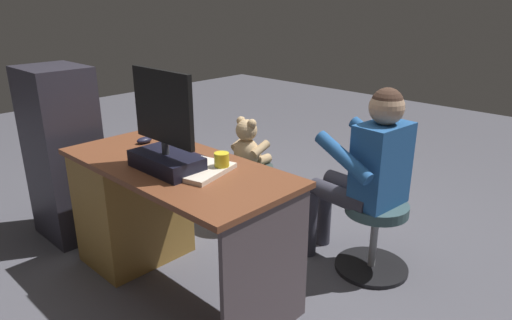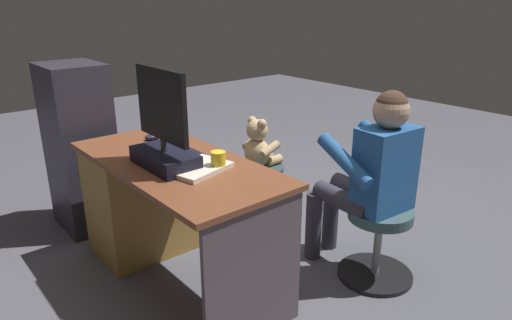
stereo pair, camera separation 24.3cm
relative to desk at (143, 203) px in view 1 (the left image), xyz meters
name	(u,v)px [view 1 (the left image)]	position (x,y,z in m)	size (l,w,h in m)	color
ground_plane	(236,255)	(-0.34, -0.42, -0.39)	(10.00, 10.00, 0.00)	#54535D
desk	(143,203)	(0.00, 0.00, 0.00)	(1.34, 0.62, 0.73)	brown
monitor	(165,141)	(-0.39, 0.08, 0.48)	(0.43, 0.20, 0.49)	black
keyboard	(176,154)	(-0.24, -0.08, 0.34)	(0.42, 0.14, 0.02)	black
computer_mouse	(144,140)	(0.07, -0.09, 0.35)	(0.06, 0.10, 0.04)	#1D1D32
cup	(222,162)	(-0.59, -0.10, 0.38)	(0.07, 0.07, 0.09)	yellow
tv_remote	(150,155)	(-0.16, 0.03, 0.34)	(0.04, 0.15, 0.02)	black
notebook_binder	(202,170)	(-0.54, -0.01, 0.35)	(0.22, 0.30, 0.02)	beige
office_chair_teddy	(247,190)	(-0.08, -0.78, -0.14)	(0.44, 0.44, 0.43)	black
teddy_bear	(248,145)	(-0.08, -0.80, 0.19)	(0.25, 0.25, 0.35)	tan
visitor_chair	(374,231)	(-1.04, -0.87, -0.14)	(0.43, 0.43, 0.43)	black
person	(366,165)	(-0.95, -0.86, 0.25)	(0.56, 0.50, 1.09)	#255899
equipment_rack	(63,154)	(0.68, 0.14, 0.18)	(0.44, 0.36, 1.14)	#2C2A35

